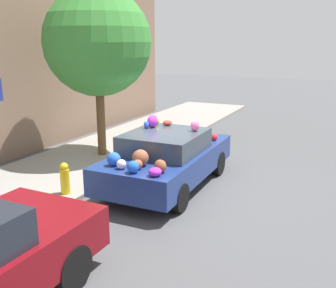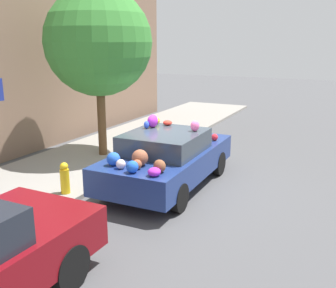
# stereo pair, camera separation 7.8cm
# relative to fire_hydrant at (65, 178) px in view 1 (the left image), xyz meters

# --- Properties ---
(ground_plane) EXTENTS (60.00, 60.00, 0.00)m
(ground_plane) POSITION_rel_fire_hydrant_xyz_m (1.67, -1.48, -0.45)
(ground_plane) COLOR #4C4C4F
(sidewalk_curb) EXTENTS (24.00, 3.20, 0.11)m
(sidewalk_curb) POSITION_rel_fire_hydrant_xyz_m (1.67, 1.22, -0.40)
(sidewalk_curb) COLOR gray
(sidewalk_curb) RESTS_ON ground
(street_tree) EXTENTS (2.97, 2.97, 4.69)m
(street_tree) POSITION_rel_fire_hydrant_xyz_m (2.91, 1.06, 2.85)
(street_tree) COLOR brown
(street_tree) RESTS_ON sidewalk_curb
(fire_hydrant) EXTENTS (0.20, 0.20, 0.70)m
(fire_hydrant) POSITION_rel_fire_hydrant_xyz_m (0.00, 0.00, 0.00)
(fire_hydrant) COLOR gold
(fire_hydrant) RESTS_ON sidewalk_curb
(art_car) EXTENTS (4.09, 1.91, 1.64)m
(art_car) POSITION_rel_fire_hydrant_xyz_m (1.61, -1.68, 0.25)
(art_car) COLOR navy
(art_car) RESTS_ON ground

